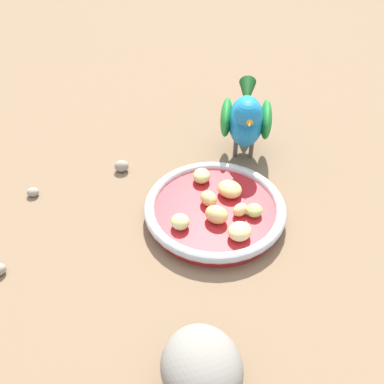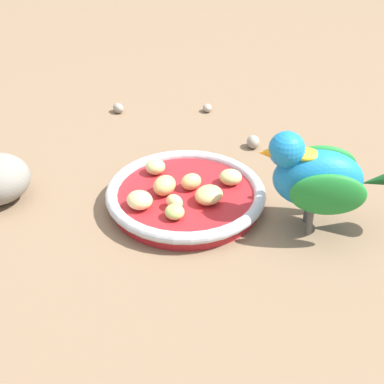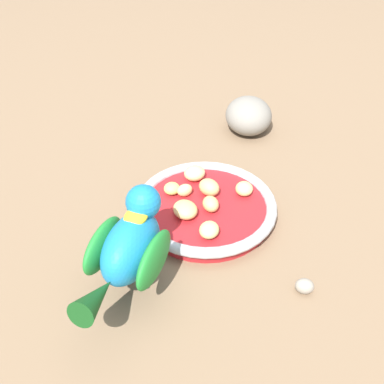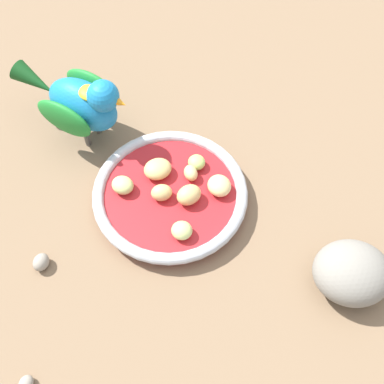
{
  "view_description": "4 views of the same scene",
  "coord_description": "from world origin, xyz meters",
  "px_view_note": "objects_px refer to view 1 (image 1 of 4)",
  "views": [
    {
      "loc": [
        0.33,
        -0.38,
        0.47
      ],
      "look_at": [
        0.0,
        -0.04,
        0.05
      ],
      "focal_mm": 41.07,
      "sensor_mm": 36.0,
      "label": 1
    },
    {
      "loc": [
        0.48,
        0.4,
        0.43
      ],
      "look_at": [
        0.05,
        0.02,
        0.04
      ],
      "focal_mm": 52.12,
      "sensor_mm": 36.0,
      "label": 2
    },
    {
      "loc": [
        -0.42,
        0.29,
        0.48
      ],
      "look_at": [
        0.02,
        0.01,
        0.06
      ],
      "focal_mm": 45.14,
      "sensor_mm": 36.0,
      "label": 3
    },
    {
      "loc": [
        -0.09,
        -0.37,
        0.62
      ],
      "look_at": [
        0.05,
        -0.04,
        0.04
      ],
      "focal_mm": 49.1,
      "sensor_mm": 36.0,
      "label": 4
    }
  ],
  "objects_px": {
    "rock_large": "(202,367)",
    "apple_piece_7": "(254,210)",
    "apple_piece_0": "(217,214)",
    "apple_piece_6": "(180,222)",
    "apple_piece_3": "(209,198)",
    "parrot": "(246,117)",
    "apple_piece_1": "(240,231)",
    "feeding_bowl": "(215,210)",
    "apple_piece_4": "(239,210)",
    "apple_piece_2": "(230,189)",
    "apple_piece_5": "(202,176)",
    "pebble_0": "(33,192)",
    "pebble_1": "(122,166)"
  },
  "relations": [
    {
      "from": "apple_piece_3",
      "to": "apple_piece_1",
      "type": "bearing_deg",
      "value": -15.08
    },
    {
      "from": "apple_piece_3",
      "to": "pebble_1",
      "type": "height_order",
      "value": "apple_piece_3"
    },
    {
      "from": "apple_piece_2",
      "to": "pebble_0",
      "type": "xyz_separation_m",
      "value": [
        -0.24,
        -0.2,
        -0.02
      ]
    },
    {
      "from": "apple_piece_1",
      "to": "pebble_1",
      "type": "bearing_deg",
      "value": -178.98
    },
    {
      "from": "apple_piece_7",
      "to": "pebble_1",
      "type": "distance_m",
      "value": 0.25
    },
    {
      "from": "pebble_0",
      "to": "apple_piece_0",
      "type": "bearing_deg",
      "value": 28.92
    },
    {
      "from": "parrot",
      "to": "apple_piece_4",
      "type": "bearing_deg",
      "value": -0.74
    },
    {
      "from": "apple_piece_0",
      "to": "apple_piece_6",
      "type": "height_order",
      "value": "apple_piece_0"
    },
    {
      "from": "apple_piece_6",
      "to": "apple_piece_0",
      "type": "bearing_deg",
      "value": 57.22
    },
    {
      "from": "apple_piece_1",
      "to": "pebble_0",
      "type": "height_order",
      "value": "apple_piece_1"
    },
    {
      "from": "feeding_bowl",
      "to": "pebble_0",
      "type": "relative_size",
      "value": 11.19
    },
    {
      "from": "apple_piece_1",
      "to": "apple_piece_6",
      "type": "xyz_separation_m",
      "value": [
        -0.07,
        -0.04,
        -0.0
      ]
    },
    {
      "from": "apple_piece_1",
      "to": "apple_piece_6",
      "type": "height_order",
      "value": "apple_piece_1"
    },
    {
      "from": "apple_piece_6",
      "to": "rock_large",
      "type": "xyz_separation_m",
      "value": [
        0.17,
        -0.14,
        0.0
      ]
    },
    {
      "from": "apple_piece_2",
      "to": "apple_piece_7",
      "type": "bearing_deg",
      "value": -9.86
    },
    {
      "from": "apple_piece_0",
      "to": "pebble_1",
      "type": "relative_size",
      "value": 1.43
    },
    {
      "from": "apple_piece_7",
      "to": "pebble_1",
      "type": "bearing_deg",
      "value": -167.48
    },
    {
      "from": "apple_piece_5",
      "to": "apple_piece_7",
      "type": "height_order",
      "value": "apple_piece_5"
    },
    {
      "from": "feeding_bowl",
      "to": "apple_piece_2",
      "type": "distance_m",
      "value": 0.04
    },
    {
      "from": "apple_piece_4",
      "to": "apple_piece_5",
      "type": "xyz_separation_m",
      "value": [
        -0.09,
        0.02,
        0.0
      ]
    },
    {
      "from": "apple_piece_1",
      "to": "apple_piece_2",
      "type": "relative_size",
      "value": 0.88
    },
    {
      "from": "apple_piece_6",
      "to": "pebble_1",
      "type": "bearing_deg",
      "value": 167.93
    },
    {
      "from": "apple_piece_6",
      "to": "feeding_bowl",
      "type": "bearing_deg",
      "value": 81.98
    },
    {
      "from": "pebble_0",
      "to": "pebble_1",
      "type": "distance_m",
      "value": 0.15
    },
    {
      "from": "apple_piece_6",
      "to": "apple_piece_7",
      "type": "bearing_deg",
      "value": 56.66
    },
    {
      "from": "apple_piece_7",
      "to": "parrot",
      "type": "bearing_deg",
      "value": 133.51
    },
    {
      "from": "pebble_0",
      "to": "apple_piece_6",
      "type": "bearing_deg",
      "value": 23.22
    },
    {
      "from": "apple_piece_0",
      "to": "apple_piece_3",
      "type": "bearing_deg",
      "value": 149.68
    },
    {
      "from": "rock_large",
      "to": "apple_piece_1",
      "type": "bearing_deg",
      "value": 117.93
    },
    {
      "from": "feeding_bowl",
      "to": "apple_piece_4",
      "type": "bearing_deg",
      "value": 18.12
    },
    {
      "from": "apple_piece_4",
      "to": "parrot",
      "type": "bearing_deg",
      "value": 126.58
    },
    {
      "from": "apple_piece_3",
      "to": "parrot",
      "type": "height_order",
      "value": "parrot"
    },
    {
      "from": "apple_piece_5",
      "to": "pebble_0",
      "type": "distance_m",
      "value": 0.27
    },
    {
      "from": "apple_piece_7",
      "to": "parrot",
      "type": "height_order",
      "value": "parrot"
    },
    {
      "from": "rock_large",
      "to": "pebble_1",
      "type": "bearing_deg",
      "value": 153.26
    },
    {
      "from": "apple_piece_3",
      "to": "rock_large",
      "type": "bearing_deg",
      "value": -49.48
    },
    {
      "from": "apple_piece_6",
      "to": "rock_large",
      "type": "relative_size",
      "value": 0.29
    },
    {
      "from": "apple_piece_3",
      "to": "pebble_0",
      "type": "distance_m",
      "value": 0.28
    },
    {
      "from": "feeding_bowl",
      "to": "apple_piece_6",
      "type": "relative_size",
      "value": 7.76
    },
    {
      "from": "rock_large",
      "to": "pebble_0",
      "type": "distance_m",
      "value": 0.4
    },
    {
      "from": "parrot",
      "to": "pebble_1",
      "type": "xyz_separation_m",
      "value": [
        -0.12,
        -0.18,
        -0.07
      ]
    },
    {
      "from": "rock_large",
      "to": "apple_piece_7",
      "type": "bearing_deg",
      "value": 115.19
    },
    {
      "from": "apple_piece_5",
      "to": "pebble_0",
      "type": "height_order",
      "value": "apple_piece_5"
    },
    {
      "from": "apple_piece_1",
      "to": "apple_piece_7",
      "type": "distance_m",
      "value": 0.05
    },
    {
      "from": "apple_piece_3",
      "to": "rock_large",
      "type": "distance_m",
      "value": 0.26
    },
    {
      "from": "apple_piece_5",
      "to": "feeding_bowl",
      "type": "bearing_deg",
      "value": -29.0
    },
    {
      "from": "parrot",
      "to": "apple_piece_0",
      "type": "bearing_deg",
      "value": -10.17
    },
    {
      "from": "apple_piece_0",
      "to": "apple_piece_3",
      "type": "relative_size",
      "value": 1.2
    },
    {
      "from": "apple_piece_5",
      "to": "apple_piece_6",
      "type": "bearing_deg",
      "value": -63.68
    },
    {
      "from": "apple_piece_5",
      "to": "apple_piece_6",
      "type": "relative_size",
      "value": 1.12
    }
  ]
}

